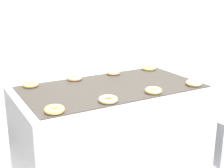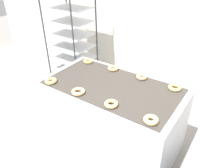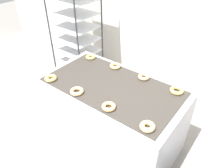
{
  "view_description": "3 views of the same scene",
  "coord_description": "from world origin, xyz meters",
  "px_view_note": "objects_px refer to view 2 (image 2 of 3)",
  "views": [
    {
      "loc": [
        -1.18,
        -1.43,
        1.59
      ],
      "look_at": [
        0.0,
        0.69,
        0.86
      ],
      "focal_mm": 50.0,
      "sensor_mm": 36.0,
      "label": 1
    },
    {
      "loc": [
        1.11,
        -0.99,
        2.07
      ],
      "look_at": [
        0.0,
        0.69,
        0.86
      ],
      "focal_mm": 35.0,
      "sensor_mm": 36.0,
      "label": 2
    },
    {
      "loc": [
        1.13,
        -0.8,
        2.18
      ],
      "look_at": [
        0.0,
        0.69,
        0.86
      ],
      "focal_mm": 35.0,
      "sensor_mm": 36.0,
      "label": 3
    }
  ],
  "objects_px": {
    "donut_near_midright": "(111,104)",
    "donut_far_midright": "(142,77)",
    "baking_rack_cart": "(72,40)",
    "donut_near_left": "(51,81)",
    "fryer_machine": "(112,116)",
    "donut_far_right": "(175,87)",
    "donut_far_left": "(88,61)",
    "donut_far_midleft": "(113,68)",
    "donut_near_right": "(151,120)",
    "donut_near_midleft": "(78,92)"
  },
  "relations": [
    {
      "from": "baking_rack_cart",
      "to": "donut_near_left",
      "type": "xyz_separation_m",
      "value": [
        0.69,
        -1.08,
        -0.0
      ]
    },
    {
      "from": "donut_far_left",
      "to": "donut_far_right",
      "type": "bearing_deg",
      "value": -0.2
    },
    {
      "from": "fryer_machine",
      "to": "donut_near_right",
      "type": "xyz_separation_m",
      "value": [
        0.6,
        -0.31,
        0.44
      ]
    },
    {
      "from": "donut_near_left",
      "to": "donut_far_right",
      "type": "bearing_deg",
      "value": 27.88
    },
    {
      "from": "fryer_machine",
      "to": "baking_rack_cart",
      "type": "bearing_deg",
      "value": 149.27
    },
    {
      "from": "donut_near_midleft",
      "to": "donut_far_midleft",
      "type": "bearing_deg",
      "value": 89.03
    },
    {
      "from": "donut_near_midright",
      "to": "donut_far_midleft",
      "type": "distance_m",
      "value": 0.73
    },
    {
      "from": "fryer_machine",
      "to": "donut_far_left",
      "type": "bearing_deg",
      "value": 151.73
    },
    {
      "from": "donut_near_left",
      "to": "donut_far_left",
      "type": "height_order",
      "value": "donut_near_left"
    },
    {
      "from": "fryer_machine",
      "to": "donut_near_right",
      "type": "distance_m",
      "value": 0.8
    },
    {
      "from": "baking_rack_cart",
      "to": "donut_near_midleft",
      "type": "bearing_deg",
      "value": -44.88
    },
    {
      "from": "donut_near_left",
      "to": "donut_near_right",
      "type": "bearing_deg",
      "value": 0.58
    },
    {
      "from": "donut_near_midright",
      "to": "donut_far_midright",
      "type": "relative_size",
      "value": 1.02
    },
    {
      "from": "donut_far_midleft",
      "to": "donut_near_right",
      "type": "bearing_deg",
      "value": -38.26
    },
    {
      "from": "fryer_machine",
      "to": "donut_near_right",
      "type": "height_order",
      "value": "donut_near_right"
    },
    {
      "from": "donut_near_left",
      "to": "donut_near_midleft",
      "type": "relative_size",
      "value": 0.95
    },
    {
      "from": "baking_rack_cart",
      "to": "donut_far_right",
      "type": "height_order",
      "value": "baking_rack_cart"
    },
    {
      "from": "donut_near_midright",
      "to": "donut_far_midright",
      "type": "xyz_separation_m",
      "value": [
        0.0,
        0.63,
        0.0
      ]
    },
    {
      "from": "baking_rack_cart",
      "to": "donut_near_midright",
      "type": "distance_m",
      "value": 1.83
    },
    {
      "from": "fryer_machine",
      "to": "donut_near_midleft",
      "type": "height_order",
      "value": "donut_near_midleft"
    },
    {
      "from": "donut_near_midleft",
      "to": "donut_near_midright",
      "type": "height_order",
      "value": "same"
    },
    {
      "from": "fryer_machine",
      "to": "donut_far_left",
      "type": "distance_m",
      "value": 0.79
    },
    {
      "from": "baking_rack_cart",
      "to": "donut_near_midright",
      "type": "relative_size",
      "value": 12.82
    },
    {
      "from": "donut_near_left",
      "to": "donut_far_left",
      "type": "bearing_deg",
      "value": 88.44
    },
    {
      "from": "baking_rack_cart",
      "to": "donut_far_left",
      "type": "xyz_separation_m",
      "value": [
        0.71,
        -0.45,
        -0.0
      ]
    },
    {
      "from": "donut_far_right",
      "to": "donut_near_midleft",
      "type": "bearing_deg",
      "value": -141.92
    },
    {
      "from": "donut_near_midright",
      "to": "donut_far_midright",
      "type": "distance_m",
      "value": 0.63
    },
    {
      "from": "baking_rack_cart",
      "to": "donut_near_left",
      "type": "bearing_deg",
      "value": -57.52
    },
    {
      "from": "baking_rack_cart",
      "to": "donut_far_midleft",
      "type": "bearing_deg",
      "value": -22.19
    },
    {
      "from": "fryer_machine",
      "to": "donut_near_midleft",
      "type": "distance_m",
      "value": 0.58
    },
    {
      "from": "fryer_machine",
      "to": "baking_rack_cart",
      "type": "distance_m",
      "value": 1.56
    },
    {
      "from": "donut_far_left",
      "to": "donut_near_left",
      "type": "bearing_deg",
      "value": -91.56
    },
    {
      "from": "donut_near_midleft",
      "to": "donut_far_right",
      "type": "height_order",
      "value": "donut_near_midleft"
    },
    {
      "from": "fryer_machine",
      "to": "donut_near_midright",
      "type": "xyz_separation_m",
      "value": [
        0.19,
        -0.3,
        0.44
      ]
    },
    {
      "from": "donut_near_midleft",
      "to": "donut_far_right",
      "type": "xyz_separation_m",
      "value": [
        0.79,
        0.62,
        -0.0
      ]
    },
    {
      "from": "donut_near_midleft",
      "to": "donut_far_midright",
      "type": "relative_size",
      "value": 1.07
    },
    {
      "from": "donut_far_left",
      "to": "donut_near_midright",
      "type": "bearing_deg",
      "value": -38.48
    },
    {
      "from": "donut_near_midleft",
      "to": "donut_near_midright",
      "type": "bearing_deg",
      "value": 1.4
    },
    {
      "from": "donut_far_left",
      "to": "donut_far_right",
      "type": "distance_m",
      "value": 1.17
    },
    {
      "from": "donut_far_right",
      "to": "fryer_machine",
      "type": "bearing_deg",
      "value": -152.23
    },
    {
      "from": "donut_far_midright",
      "to": "donut_far_right",
      "type": "relative_size",
      "value": 0.94
    },
    {
      "from": "donut_far_left",
      "to": "donut_far_midleft",
      "type": "distance_m",
      "value": 0.39
    },
    {
      "from": "baking_rack_cart",
      "to": "donut_near_left",
      "type": "height_order",
      "value": "baking_rack_cart"
    },
    {
      "from": "donut_far_midleft",
      "to": "donut_far_right",
      "type": "distance_m",
      "value": 0.78
    },
    {
      "from": "donut_far_midleft",
      "to": "donut_far_right",
      "type": "bearing_deg",
      "value": -0.83
    },
    {
      "from": "donut_near_midright",
      "to": "baking_rack_cart",
      "type": "bearing_deg",
      "value": 144.2
    },
    {
      "from": "donut_near_right",
      "to": "donut_far_midright",
      "type": "distance_m",
      "value": 0.75
    },
    {
      "from": "donut_far_midright",
      "to": "donut_near_midright",
      "type": "bearing_deg",
      "value": -90.15
    },
    {
      "from": "fryer_machine",
      "to": "donut_near_midleft",
      "type": "relative_size",
      "value": 11.2
    },
    {
      "from": "donut_near_midright",
      "to": "donut_far_right",
      "type": "xyz_separation_m",
      "value": [
        0.39,
        0.61,
        -0.0
      ]
    }
  ]
}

